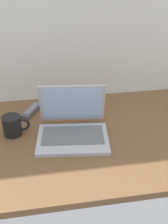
# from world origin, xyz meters

# --- Properties ---
(desk) EXTENTS (1.60, 0.76, 0.03)m
(desk) POSITION_xyz_m (0.00, 0.00, 0.01)
(desk) COLOR brown
(desk) RESTS_ON ground
(laptop) EXTENTS (0.33, 0.30, 0.22)m
(laptop) POSITION_xyz_m (-0.11, 0.01, 0.08)
(laptop) COLOR #B2B5BA
(laptop) RESTS_ON desk
(coffee_mug) EXTENTS (0.12, 0.08, 0.09)m
(coffee_mug) POSITION_xyz_m (-0.37, 0.06, 0.08)
(coffee_mug) COLOR black
(coffee_mug) RESTS_ON desk
(remote_control_far) EXTENTS (0.12, 0.16, 0.02)m
(remote_control_far) POSITION_xyz_m (-0.29, 0.24, 0.04)
(remote_control_far) COLOR #4C4C51
(remote_control_far) RESTS_ON desk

